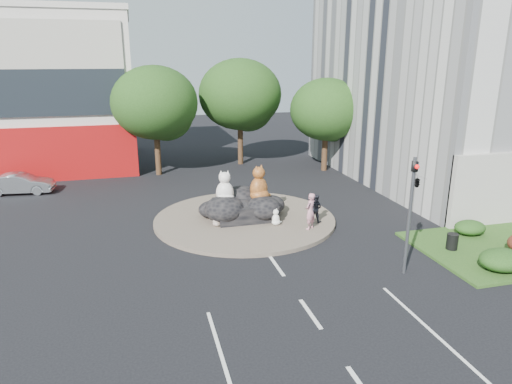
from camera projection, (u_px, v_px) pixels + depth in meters
ground at (310, 314)px, 16.18m from camera, size 120.00×120.00×0.00m
roundabout_island at (245, 219)px, 25.43m from camera, size 10.00×10.00×0.20m
rock_plinth at (245, 210)px, 25.27m from camera, size 3.20×2.60×0.90m
tree_left at (156, 106)px, 34.19m from camera, size 6.46×6.46×8.27m
tree_mid at (241, 98)px, 37.68m from camera, size 6.84×6.84×8.76m
tree_right at (327, 112)px, 35.71m from camera, size 5.70×5.70×7.30m
hedge_near_green at (502, 260)px, 19.16m from camera, size 2.00×1.60×0.90m
hedge_back_green at (470, 228)px, 23.08m from camera, size 1.60×1.28×0.72m
traffic_light at (414, 191)px, 18.26m from camera, size 0.44×1.24×5.00m
street_lamp at (475, 136)px, 25.47m from camera, size 2.34×0.22×8.06m
cat_white at (225, 187)px, 24.62m from camera, size 1.36×1.27×1.86m
cat_tabby at (259, 183)px, 25.14m from camera, size 1.58×1.52×2.02m
kitten_calico at (216, 219)px, 24.00m from camera, size 0.61×0.57×0.81m
kitten_white at (276, 217)px, 24.16m from camera, size 0.71×0.72×0.90m
pedestrian_pink at (310, 211)px, 23.43m from camera, size 0.83×0.80×1.92m
pedestrian_dark at (315, 208)px, 24.54m from camera, size 0.94×0.94×1.54m
parked_car at (20, 184)px, 30.38m from camera, size 4.29×1.86×1.37m
litter_bin at (452, 241)px, 21.28m from camera, size 0.53×0.53×0.75m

